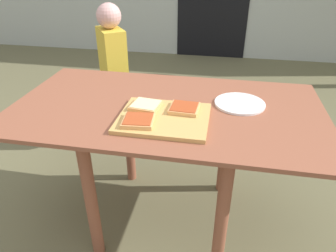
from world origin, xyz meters
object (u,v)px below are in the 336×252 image
at_px(plate_white_right, 240,103).
at_px(child_left, 114,70).
at_px(pizza_slice_near_left, 138,120).
at_px(pizza_slice_far_left, 146,105).
at_px(pizza_slice_far_right, 184,108).
at_px(dining_table, 167,127).
at_px(cutting_board, 164,118).

distance_m(plate_white_right, child_left, 1.05).
bearing_deg(pizza_slice_near_left, pizza_slice_far_left, 91.72).
distance_m(pizza_slice_far_right, child_left, 0.98).
relative_size(dining_table, child_left, 1.38).
height_order(plate_white_right, child_left, child_left).
xyz_separation_m(cutting_board, pizza_slice_near_left, (-0.09, -0.07, 0.02)).
xyz_separation_m(dining_table, pizza_slice_far_right, (0.09, -0.06, 0.14)).
relative_size(pizza_slice_far_right, plate_white_right, 0.55).
distance_m(pizza_slice_near_left, pizza_slice_far_right, 0.21).
bearing_deg(plate_white_right, pizza_slice_near_left, -145.21).
height_order(pizza_slice_far_right, plate_white_right, pizza_slice_far_right).
bearing_deg(pizza_slice_far_left, dining_table, 39.20).
bearing_deg(plate_white_right, child_left, 142.46).
distance_m(pizza_slice_far_left, plate_white_right, 0.42).
distance_m(cutting_board, child_left, 0.99).
bearing_deg(pizza_slice_far_left, child_left, 118.94).
distance_m(pizza_slice_near_left, pizza_slice_far_left, 0.13).
relative_size(cutting_board, child_left, 0.36).
distance_m(dining_table, pizza_slice_near_left, 0.25).
bearing_deg(pizza_slice_far_right, cutting_board, -137.19).
relative_size(dining_table, cutting_board, 3.78).
xyz_separation_m(pizza_slice_far_right, plate_white_right, (0.23, 0.13, -0.02)).
distance_m(pizza_slice_near_left, plate_white_right, 0.48).
relative_size(pizza_slice_near_left, pizza_slice_far_left, 0.97).
bearing_deg(pizza_slice_near_left, plate_white_right, 34.79).
bearing_deg(child_left, dining_table, -54.55).
xyz_separation_m(plate_white_right, child_left, (-0.83, 0.64, -0.12)).
xyz_separation_m(dining_table, child_left, (-0.51, 0.71, -0.01)).
relative_size(pizza_slice_near_left, child_left, 0.13).
distance_m(cutting_board, pizza_slice_far_left, 0.11).
bearing_deg(plate_white_right, cutting_board, -146.51).
bearing_deg(pizza_slice_far_left, plate_white_right, 19.34).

